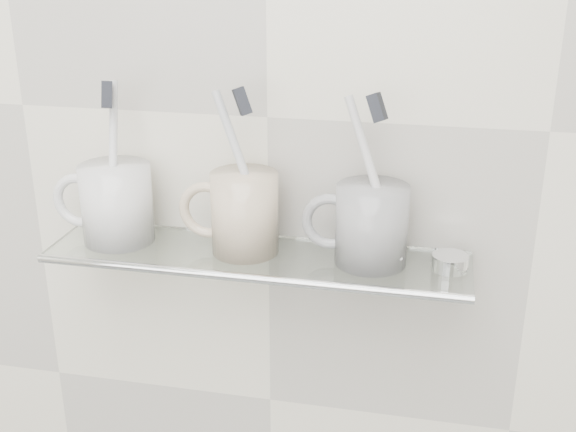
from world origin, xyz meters
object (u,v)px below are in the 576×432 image
(shelf_glass, at_px, (256,257))
(mug_left, at_px, (117,203))
(mug_right, at_px, (372,225))
(mug_center, at_px, (245,213))

(shelf_glass, bearing_deg, mug_left, 178.36)
(shelf_glass, xyz_separation_m, mug_right, (0.13, 0.00, 0.05))
(mug_center, bearing_deg, shelf_glass, -41.75)
(mug_center, bearing_deg, mug_left, 157.27)
(mug_left, xyz_separation_m, mug_right, (0.31, 0.00, -0.00))
(shelf_glass, height_order, mug_right, mug_right)
(mug_left, height_order, mug_right, mug_left)
(mug_right, bearing_deg, shelf_glass, 163.84)
(mug_center, distance_m, mug_right, 0.15)
(shelf_glass, bearing_deg, mug_center, 160.98)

